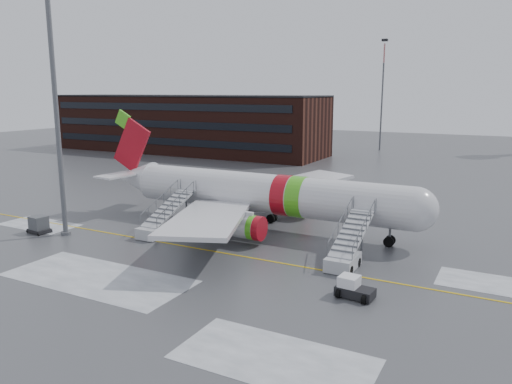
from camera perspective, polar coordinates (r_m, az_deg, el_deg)
The scene contains 9 objects.
ground at distance 42.01m, azimuth -1.89°, elevation -6.81°, with size 260.00×260.00×0.00m, color #494C4F.
airliner at distance 48.40m, azimuth 0.11°, elevation -0.15°, with size 35.03×32.97×11.18m.
airstair_fwd at distance 38.99m, azimuth 10.26°, elevation -6.81°, with size 2.05×7.70×3.48m.
airstair_aft at distance 47.27m, azimuth -10.95°, elevation -3.58°, with size 2.05×7.70×3.48m.
pushback_tug at distance 33.56m, azimuth 11.02°, elevation -10.73°, with size 2.54×2.00×1.39m.
uld_container at distance 51.45m, azimuth -23.57°, elevation -3.48°, with size 2.09×1.62×1.60m.
light_mast_near at distance 48.23m, azimuth -22.11°, elevation 11.75°, with size 1.20×1.20×27.39m.
terminal_building at distance 110.81m, azimuth -8.10°, elevation 7.76°, with size 62.00×16.11×12.30m.
light_mast_far_n at distance 116.00m, azimuth 14.26°, elevation 11.46°, with size 1.20×1.20×24.25m.
Camera 1 is at (19.85, -34.60, 13.18)m, focal length 35.00 mm.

